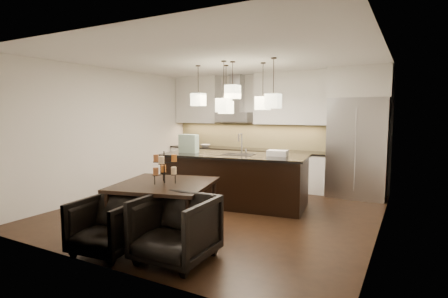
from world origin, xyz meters
The scene contains 37 objects.
floor centered at (0.00, 0.00, -0.01)m, with size 5.50×5.50×0.02m, color black.
ceiling centered at (0.00, 0.00, 2.81)m, with size 5.50×5.50×0.02m, color white.
wall_back centered at (0.00, 2.76, 1.40)m, with size 5.50×0.02×2.80m, color silver.
wall_front centered at (0.00, -2.76, 1.40)m, with size 5.50×0.02×2.80m, color silver.
wall_left centered at (-2.76, 0.00, 1.40)m, with size 0.02×5.50×2.80m, color silver.
wall_right centered at (2.76, 0.00, 1.40)m, with size 0.02×5.50×2.80m, color silver.
refrigerator centered at (2.10, 2.38, 1.07)m, with size 1.20×0.72×2.15m, color #B7B7BA.
fridge_panel centered at (2.10, 2.38, 2.47)m, with size 1.26×0.72×0.65m, color silver.
lower_cabinets centered at (-0.62, 2.43, 0.44)m, with size 4.21×0.62×0.88m, color silver.
countertop centered at (-0.62, 2.43, 0.90)m, with size 4.21×0.66×0.04m, color black.
backsplash centered at (-0.62, 2.73, 1.24)m, with size 4.21×0.02×0.63m, color #CEC383.
upper_cab_left centered at (-2.10, 2.57, 2.17)m, with size 1.25×0.35×1.25m, color silver.
upper_cab_right centered at (0.55, 2.57, 2.17)m, with size 1.86×0.35×1.25m, color silver.
hood_canopy centered at (-0.93, 2.48, 1.72)m, with size 0.90×0.52×0.24m, color #B7B7BA.
hood_chimney centered at (-0.93, 2.59, 2.32)m, with size 0.30×0.28×0.96m, color #B7B7BA.
fruit_bowl centered at (-1.76, 2.38, 0.95)m, with size 0.26×0.26×0.06m, color silver.
island_body centered at (0.05, 0.56, 0.49)m, with size 2.76×1.10×0.97m, color black.
island_top centered at (0.05, 0.56, 0.99)m, with size 2.85×1.19×0.04m, color black.
faucet centered at (0.14, 0.69, 1.22)m, with size 0.11×0.26×0.42m, color silver, non-canonical shape.
tote_bag centered at (-0.92, 0.36, 1.20)m, with size 0.38×0.20×0.38m, color #1F512B.
food_container centered at (0.89, 0.69, 1.07)m, with size 0.38×0.26×0.11m, color silver.
dining_table centered at (-0.06, -1.54, 0.40)m, with size 1.34×1.34×0.80m, color black, non-canonical shape.
candelabra centered at (-0.06, -1.54, 1.04)m, with size 0.39×0.39×0.47m, color black, non-canonical shape.
candle_a centered at (0.09, -1.50, 0.99)m, with size 0.08×0.08×0.11m, color beige.
candle_b centered at (-0.16, -1.43, 0.99)m, with size 0.08×0.08×0.11m, color #C26A25.
candle_c centered at (-0.10, -1.68, 0.99)m, with size 0.08×0.08×0.11m, color #A25F35.
candle_d centered at (0.03, -1.41, 1.17)m, with size 0.08×0.08×0.11m, color #C26A25.
candle_e centered at (-0.20, -1.55, 1.17)m, with size 0.08×0.08×0.11m, color #A25F35.
candle_f centered at (0.00, -1.67, 1.17)m, with size 0.08×0.08×0.11m, color beige.
armchair_left centered at (-0.32, -2.43, 0.36)m, with size 0.77×0.80×0.72m, color black.
armchair_right centered at (0.62, -2.20, 0.41)m, with size 0.88×0.90×0.82m, color black.
pendant_a centered at (-0.80, 0.56, 2.10)m, with size 0.24×0.24×0.26m, color beige.
pendant_b centered at (-0.28, 0.79, 1.94)m, with size 0.24×0.24×0.26m, color beige.
pendant_c centered at (0.08, 0.39, 2.23)m, with size 0.24×0.24×0.26m, color beige.
pendant_d centered at (0.53, 0.82, 2.02)m, with size 0.24×0.24×0.26m, color beige.
pendant_e centered at (0.92, 0.34, 2.04)m, with size 0.24×0.24×0.26m, color beige.
pendant_f centered at (-0.03, 0.25, 1.98)m, with size 0.24×0.24×0.26m, color beige.
Camera 1 is at (3.16, -5.58, 1.85)m, focal length 28.00 mm.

